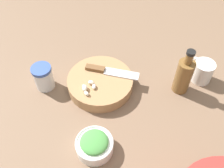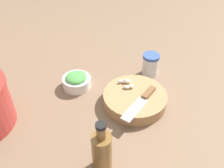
{
  "view_description": "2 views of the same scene",
  "coord_description": "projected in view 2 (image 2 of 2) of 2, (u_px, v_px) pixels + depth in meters",
  "views": [
    {
      "loc": [
        -0.13,
        0.45,
        0.7
      ],
      "look_at": [
        0.01,
        -0.05,
        0.07
      ],
      "focal_mm": 40.0,
      "sensor_mm": 36.0,
      "label": 1
    },
    {
      "loc": [
        -0.53,
        -0.41,
        0.64
      ],
      "look_at": [
        0.04,
        0.0,
        0.06
      ],
      "focal_mm": 40.0,
      "sensor_mm": 36.0,
      "label": 2
    }
  ],
  "objects": [
    {
      "name": "ground_plane",
      "position": [
        106.0,
        103.0,
        0.92
      ],
      "size": [
        5.0,
        5.0,
        0.0
      ],
      "primitive_type": "plane",
      "color": "brown"
    },
    {
      "name": "spice_jar",
      "position": [
        150.0,
        64.0,
        1.03
      ],
      "size": [
        0.07,
        0.07,
        0.09
      ],
      "color": "silver",
      "rests_on": "ground_plane"
    },
    {
      "name": "herb_bowl",
      "position": [
        77.0,
        81.0,
        0.98
      ],
      "size": [
        0.11,
        0.11,
        0.06
      ],
      "color": "silver",
      "rests_on": "ground_plane"
    },
    {
      "name": "cutting_board",
      "position": [
        135.0,
        99.0,
        0.91
      ],
      "size": [
        0.23,
        0.23,
        0.04
      ],
      "color": "#9E754C",
      "rests_on": "ground_plane"
    },
    {
      "name": "garlic_cloves",
      "position": [
        127.0,
        83.0,
        0.93
      ],
      "size": [
        0.05,
        0.07,
        0.02
      ],
      "color": "#F3E6CC",
      "rests_on": "cutting_board"
    },
    {
      "name": "chef_knife",
      "position": [
        142.0,
        101.0,
        0.86
      ],
      "size": [
        0.19,
        0.04,
        0.01
      ],
      "rotation": [
        0.0,
        0.0,
        1.59
      ],
      "color": "brown",
      "rests_on": "cutting_board"
    },
    {
      "name": "oil_bottle",
      "position": [
        102.0,
        151.0,
        0.67
      ],
      "size": [
        0.06,
        0.06,
        0.18
      ],
      "color": "brown",
      "rests_on": "ground_plane"
    }
  ]
}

